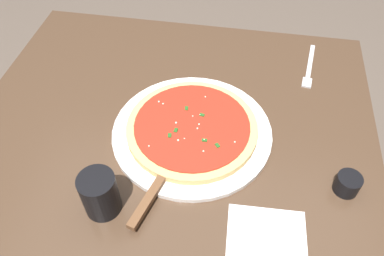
{
  "coord_description": "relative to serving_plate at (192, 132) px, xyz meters",
  "views": [
    {
      "loc": [
        -0.15,
        0.55,
        1.46
      ],
      "look_at": [
        -0.05,
        -0.02,
        0.79
      ],
      "focal_mm": 35.83,
      "sensor_mm": 36.0,
      "label": 1
    }
  ],
  "objects": [
    {
      "name": "fork",
      "position": [
        -0.28,
        -0.29,
        -0.0
      ],
      "size": [
        0.04,
        0.19,
        0.0
      ],
      "color": "silver",
      "rests_on": "restaurant_table"
    },
    {
      "name": "restaurant_table",
      "position": [
        0.05,
        0.02,
        -0.14
      ],
      "size": [
        0.97,
        0.94,
        0.77
      ],
      "color": "black",
      "rests_on": "ground_plane"
    },
    {
      "name": "cup_tall_drink",
      "position": [
        0.14,
        0.22,
        0.04
      ],
      "size": [
        0.07,
        0.07,
        0.1
      ],
      "primitive_type": "cylinder",
      "color": "black",
      "rests_on": "restaurant_table"
    },
    {
      "name": "cup_small_sauce",
      "position": [
        -0.34,
        0.1,
        0.02
      ],
      "size": [
        0.05,
        0.05,
        0.04
      ],
      "primitive_type": "cylinder",
      "color": "black",
      "rests_on": "restaurant_table"
    },
    {
      "name": "serving_plate",
      "position": [
        0.0,
        0.0,
        0.0
      ],
      "size": [
        0.37,
        0.37,
        0.01
      ],
      "primitive_type": "cylinder",
      "color": "white",
      "rests_on": "restaurant_table"
    },
    {
      "name": "pizza_server",
      "position": [
        0.05,
        0.17,
        0.01
      ],
      "size": [
        0.1,
        0.22,
        0.01
      ],
      "color": "silver",
      "rests_on": "serving_plate"
    },
    {
      "name": "pizza",
      "position": [
        0.0,
        0.0,
        0.02
      ],
      "size": [
        0.3,
        0.3,
        0.02
      ],
      "color": "#DBB26B",
      "rests_on": "serving_plate"
    },
    {
      "name": "napkin_folded_right",
      "position": [
        -0.18,
        0.23,
        -0.01
      ],
      "size": [
        0.16,
        0.13,
        0.0
      ],
      "primitive_type": "cube",
      "rotation": [
        0.0,
        0.0,
        0.05
      ],
      "color": "white",
      "rests_on": "restaurant_table"
    }
  ]
}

